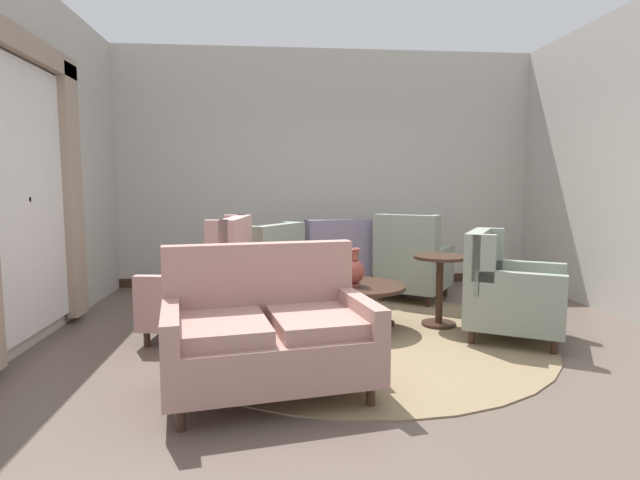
{
  "coord_description": "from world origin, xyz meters",
  "views": [
    {
      "loc": [
        -0.76,
        -4.3,
        1.41
      ],
      "look_at": [
        -0.32,
        0.48,
        0.89
      ],
      "focal_mm": 28.51,
      "sensor_mm": 36.0,
      "label": 1
    }
  ],
  "objects_px": {
    "coffee_table": "(359,292)",
    "porcelain_vase": "(355,270)",
    "armchair_foreground_right": "(508,293)",
    "settee": "(268,333)",
    "armchair_near_sideboard": "(209,288)",
    "armchair_far_left": "(413,264)",
    "side_table": "(440,284)",
    "armchair_near_window": "(331,263)",
    "armchair_back_corner": "(260,275)"
  },
  "relations": [
    {
      "from": "armchair_back_corner",
      "to": "side_table",
      "type": "xyz_separation_m",
      "value": [
        1.79,
        -0.77,
        0.01
      ]
    },
    {
      "from": "coffee_table",
      "to": "armchair_far_left",
      "type": "height_order",
      "value": "armchair_far_left"
    },
    {
      "from": "porcelain_vase",
      "to": "armchair_far_left",
      "type": "bearing_deg",
      "value": 53.89
    },
    {
      "from": "side_table",
      "to": "coffee_table",
      "type": "bearing_deg",
      "value": -178.0
    },
    {
      "from": "armchair_foreground_right",
      "to": "armchair_back_corner",
      "type": "distance_m",
      "value": 2.59
    },
    {
      "from": "armchair_near_window",
      "to": "armchair_far_left",
      "type": "bearing_deg",
      "value": 150.28
    },
    {
      "from": "porcelain_vase",
      "to": "armchair_back_corner",
      "type": "xyz_separation_m",
      "value": [
        -0.92,
        0.86,
        -0.18
      ]
    },
    {
      "from": "coffee_table",
      "to": "porcelain_vase",
      "type": "relative_size",
      "value": 2.51
    },
    {
      "from": "armchair_near_sideboard",
      "to": "armchair_near_window",
      "type": "height_order",
      "value": "armchair_near_sideboard"
    },
    {
      "from": "coffee_table",
      "to": "settee",
      "type": "xyz_separation_m",
      "value": [
        -0.87,
        -1.43,
        0.04
      ]
    },
    {
      "from": "armchair_near_window",
      "to": "side_table",
      "type": "height_order",
      "value": "armchair_near_window"
    },
    {
      "from": "coffee_table",
      "to": "settee",
      "type": "relative_size",
      "value": 0.6
    },
    {
      "from": "coffee_table",
      "to": "porcelain_vase",
      "type": "xyz_separation_m",
      "value": [
        -0.05,
        -0.06,
        0.23
      ]
    },
    {
      "from": "armchair_back_corner",
      "to": "armchair_near_sideboard",
      "type": "bearing_deg",
      "value": 8.18
    },
    {
      "from": "armchair_far_left",
      "to": "armchair_near_window",
      "type": "xyz_separation_m",
      "value": [
        -0.97,
        0.27,
        -0.01
      ]
    },
    {
      "from": "armchair_foreground_right",
      "to": "settee",
      "type": "bearing_deg",
      "value": 145.1
    },
    {
      "from": "armchair_back_corner",
      "to": "armchair_foreground_right",
      "type": "bearing_deg",
      "value": 97.19
    },
    {
      "from": "settee",
      "to": "armchair_back_corner",
      "type": "relative_size",
      "value": 1.3
    },
    {
      "from": "porcelain_vase",
      "to": "armchair_near_sideboard",
      "type": "relative_size",
      "value": 0.32
    },
    {
      "from": "settee",
      "to": "armchair_back_corner",
      "type": "xyz_separation_m",
      "value": [
        -0.11,
        2.23,
        0.01
      ]
    },
    {
      "from": "settee",
      "to": "armchair_back_corner",
      "type": "distance_m",
      "value": 2.23
    },
    {
      "from": "armchair_foreground_right",
      "to": "armchair_far_left",
      "type": "xyz_separation_m",
      "value": [
        -0.43,
        1.63,
        0.01
      ]
    },
    {
      "from": "coffee_table",
      "to": "armchair_back_corner",
      "type": "bearing_deg",
      "value": 140.7
    },
    {
      "from": "armchair_far_left",
      "to": "armchair_near_sideboard",
      "type": "distance_m",
      "value": 2.64
    },
    {
      "from": "armchair_near_sideboard",
      "to": "side_table",
      "type": "xyz_separation_m",
      "value": [
        2.25,
        0.11,
        -0.02
      ]
    },
    {
      "from": "porcelain_vase",
      "to": "side_table",
      "type": "distance_m",
      "value": 0.89
    },
    {
      "from": "settee",
      "to": "armchair_near_window",
      "type": "relative_size",
      "value": 1.47
    },
    {
      "from": "armchair_foreground_right",
      "to": "side_table",
      "type": "relative_size",
      "value": 1.56
    },
    {
      "from": "armchair_foreground_right",
      "to": "side_table",
      "type": "xyz_separation_m",
      "value": [
        -0.49,
        0.45,
        0.0
      ]
    },
    {
      "from": "settee",
      "to": "armchair_foreground_right",
      "type": "bearing_deg",
      "value": 14.47
    },
    {
      "from": "coffee_table",
      "to": "armchair_foreground_right",
      "type": "relative_size",
      "value": 0.82
    },
    {
      "from": "side_table",
      "to": "settee",
      "type": "bearing_deg",
      "value": -139.06
    },
    {
      "from": "coffee_table",
      "to": "armchair_near_window",
      "type": "bearing_deg",
      "value": 93.78
    },
    {
      "from": "coffee_table",
      "to": "porcelain_vase",
      "type": "height_order",
      "value": "porcelain_vase"
    },
    {
      "from": "porcelain_vase",
      "to": "armchair_foreground_right",
      "type": "relative_size",
      "value": 0.33
    },
    {
      "from": "armchair_near_window",
      "to": "armchair_back_corner",
      "type": "distance_m",
      "value": 1.11
    },
    {
      "from": "porcelain_vase",
      "to": "side_table",
      "type": "height_order",
      "value": "porcelain_vase"
    },
    {
      "from": "coffee_table",
      "to": "porcelain_vase",
      "type": "bearing_deg",
      "value": -131.69
    },
    {
      "from": "armchair_near_window",
      "to": "side_table",
      "type": "relative_size",
      "value": 1.44
    },
    {
      "from": "armchair_back_corner",
      "to": "side_table",
      "type": "height_order",
      "value": "armchair_back_corner"
    },
    {
      "from": "side_table",
      "to": "armchair_near_sideboard",
      "type": "bearing_deg",
      "value": -177.08
    },
    {
      "from": "armchair_near_sideboard",
      "to": "armchair_near_window",
      "type": "xyz_separation_m",
      "value": [
        1.33,
        1.56,
        -0.03
      ]
    },
    {
      "from": "armchair_near_sideboard",
      "to": "armchair_far_left",
      "type": "bearing_deg",
      "value": 126.94
    },
    {
      "from": "armchair_foreground_right",
      "to": "side_table",
      "type": "bearing_deg",
      "value": 77.3
    },
    {
      "from": "armchair_back_corner",
      "to": "side_table",
      "type": "distance_m",
      "value": 1.95
    },
    {
      "from": "porcelain_vase",
      "to": "side_table",
      "type": "relative_size",
      "value": 0.51
    },
    {
      "from": "side_table",
      "to": "porcelain_vase",
      "type": "bearing_deg",
      "value": -174.33
    },
    {
      "from": "armchair_far_left",
      "to": "armchair_back_corner",
      "type": "xyz_separation_m",
      "value": [
        -1.85,
        -0.41,
        -0.02
      ]
    },
    {
      "from": "armchair_far_left",
      "to": "side_table",
      "type": "bearing_deg",
      "value": 121.79
    },
    {
      "from": "porcelain_vase",
      "to": "armchair_foreground_right",
      "type": "bearing_deg",
      "value": -15.1
    }
  ]
}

